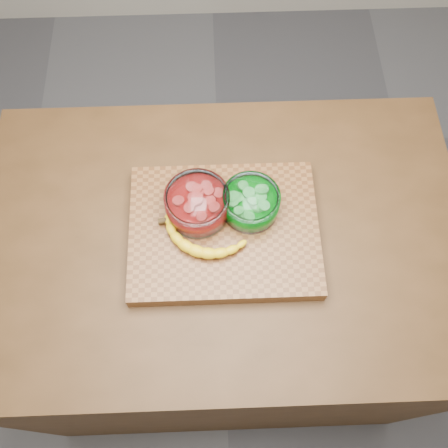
{
  "coord_description": "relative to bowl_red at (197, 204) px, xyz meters",
  "views": [
    {
      "loc": [
        -0.02,
        -0.49,
        2.01
      ],
      "look_at": [
        0.0,
        0.0,
        0.96
      ],
      "focal_mm": 40.0,
      "sensor_mm": 36.0,
      "label": 1
    }
  ],
  "objects": [
    {
      "name": "counter",
      "position": [
        0.06,
        -0.05,
        -0.52
      ],
      "size": [
        1.2,
        0.8,
        0.9
      ],
      "primitive_type": "cube",
      "color": "#472C15",
      "rests_on": "ground"
    },
    {
      "name": "cutting_board",
      "position": [
        0.06,
        -0.05,
        -0.05
      ],
      "size": [
        0.45,
        0.35,
        0.04
      ],
      "primitive_type": "cube",
      "color": "brown",
      "rests_on": "counter"
    },
    {
      "name": "bowl_green",
      "position": [
        0.12,
        0.0,
        -0.0
      ],
      "size": [
        0.14,
        0.14,
        0.06
      ],
      "color": "white",
      "rests_on": "cutting_board"
    },
    {
      "name": "ground",
      "position": [
        0.06,
        -0.05,
        -0.97
      ],
      "size": [
        3.5,
        3.5,
        0.0
      ],
      "primitive_type": "plane",
      "color": "#505054",
      "rests_on": "ground"
    },
    {
      "name": "bowl_red",
      "position": [
        0.0,
        0.0,
        0.0
      ],
      "size": [
        0.15,
        0.15,
        0.07
      ],
      "color": "white",
      "rests_on": "cutting_board"
    },
    {
      "name": "banana",
      "position": [
        0.01,
        -0.07,
        -0.02
      ],
      "size": [
        0.22,
        0.14,
        0.03
      ],
      "primitive_type": null,
      "color": "yellow",
      "rests_on": "cutting_board"
    }
  ]
}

